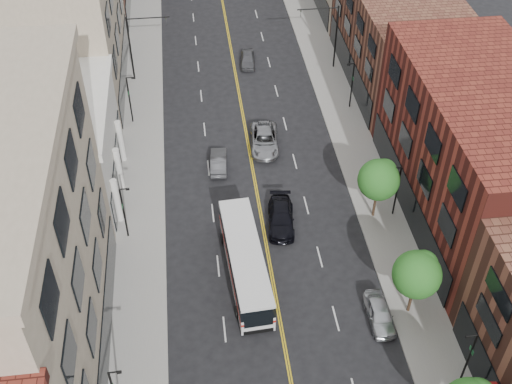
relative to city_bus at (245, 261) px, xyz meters
name	(u,v)px	position (x,y,z in m)	size (l,w,h in m)	color
sidewalk_left	(143,152)	(-8.00, 16.20, -1.59)	(4.00, 110.00, 0.15)	gray
sidewalk_right	(351,137)	(12.00, 16.20, -1.59)	(4.00, 110.00, 0.15)	gray
bldg_l_white	(53,151)	(-15.00, 12.20, 2.33)	(10.00, 14.00, 8.00)	silver
bldg_l_far_a	(62,5)	(-15.00, 29.20, 7.33)	(10.00, 20.00, 18.00)	gray
bldg_r_mid	(477,153)	(19.00, 5.20, 4.33)	(10.00, 22.00, 12.00)	#5A1E17
bldg_r_far_a	(400,37)	(19.00, 26.20, 3.33)	(10.00, 20.00, 10.00)	brown
tree_r_2	(418,273)	(11.39, -4.72, 2.46)	(3.40, 3.40, 5.59)	black
tree_r_3	(380,178)	(11.39, 5.28, 2.46)	(3.40, 3.40, 5.59)	black
lamp_l_2	(124,210)	(-8.95, 5.20, 1.30)	(0.81, 0.55, 5.05)	black
lamp_l_3	(130,97)	(-8.95, 21.20, 1.30)	(0.81, 0.55, 5.05)	black
lamp_r_1	(469,356)	(12.95, -10.80, 1.30)	(0.81, 0.55, 5.05)	black
lamp_r_2	(397,188)	(12.95, 5.20, 1.30)	(0.81, 0.55, 5.05)	black
lamp_r_3	(352,83)	(12.95, 21.20, 1.30)	(0.81, 0.55, 5.05)	black
signal_mast_left	(136,41)	(-8.27, 29.20, 2.98)	(4.49, 0.18, 7.20)	black
signal_mast_right	(330,30)	(12.27, 29.20, 2.98)	(4.49, 0.18, 7.20)	black
city_bus	(245,261)	(0.00, 0.00, 0.00)	(3.19, 11.30, 2.87)	silver
car_parked_far	(379,314)	(9.00, -5.27, -0.96)	(1.67, 4.14, 1.41)	#B6BABF
car_lane_behind	(218,162)	(-1.05, 13.20, -1.00)	(1.43, 4.09, 1.35)	#454549
car_lane_a	(281,218)	(3.50, 5.20, -0.92)	(2.09, 5.15, 1.50)	black
car_lane_b	(264,140)	(3.50, 15.78, -0.89)	(2.58, 5.59, 1.55)	gray
car_lane_c	(248,59)	(3.57, 31.00, -1.00)	(1.59, 3.94, 1.34)	#4D4E52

